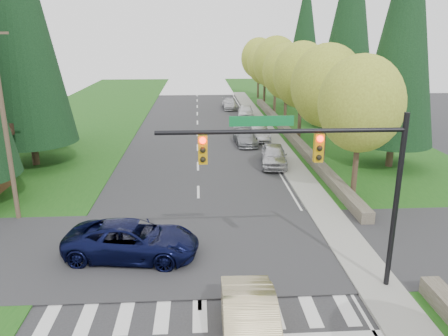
{
  "coord_description": "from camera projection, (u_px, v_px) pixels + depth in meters",
  "views": [
    {
      "loc": [
        0.05,
        -9.87,
        9.38
      ],
      "look_at": [
        1.34,
        11.37,
        2.8
      ],
      "focal_mm": 35.0,
      "sensor_mm": 36.0,
      "label": 1
    }
  ],
  "objects": [
    {
      "name": "grass_east",
      "position": [
        375.0,
        167.0,
        32.0
      ],
      "size": [
        14.0,
        110.0,
        0.06
      ],
      "primitive_type": "cube",
      "color": "#1A4D14",
      "rests_on": "ground"
    },
    {
      "name": "grass_west",
      "position": [
        12.0,
        173.0,
        30.49
      ],
      "size": [
        14.0,
        110.0,
        0.06
      ],
      "primitive_type": "cube",
      "color": "#1A4D14",
      "rests_on": "ground"
    },
    {
      "name": "cross_street",
      "position": [
        199.0,
        249.0,
        19.81
      ],
      "size": [
        120.0,
        8.0,
        0.1
      ],
      "primitive_type": "cube",
      "color": "#28282B",
      "rests_on": "ground"
    },
    {
      "name": "sidewalk_east",
      "position": [
        288.0,
        160.0,
        33.54
      ],
      "size": [
        1.8,
        80.0,
        0.13
      ],
      "primitive_type": "cube",
      "color": "gray",
      "rests_on": "ground"
    },
    {
      "name": "curb_east",
      "position": [
        277.0,
        160.0,
        33.49
      ],
      "size": [
        0.2,
        80.0,
        0.13
      ],
      "primitive_type": "cube",
      "color": "gray",
      "rests_on": "ground"
    },
    {
      "name": "stone_wall_north",
      "position": [
        289.0,
        133.0,
        41.18
      ],
      "size": [
        0.7,
        40.0,
        0.7
      ],
      "primitive_type": "cube",
      "color": "#4C4438",
      "rests_on": "ground"
    },
    {
      "name": "traffic_signal",
      "position": [
        322.0,
        165.0,
        15.25
      ],
      "size": [
        8.7,
        0.37,
        6.8
      ],
      "color": "black",
      "rests_on": "ground"
    },
    {
      "name": "utility_pole",
      "position": [
        5.0,
        123.0,
        21.55
      ],
      "size": [
        1.6,
        0.24,
        10.0
      ],
      "color": "#473828",
      "rests_on": "ground"
    },
    {
      "name": "decid_tree_0",
      "position": [
        361.0,
        104.0,
        24.41
      ],
      "size": [
        4.8,
        4.8,
        8.37
      ],
      "color": "#38281C",
      "rests_on": "ground"
    },
    {
      "name": "decid_tree_1",
      "position": [
        327.0,
        86.0,
        31.03
      ],
      "size": [
        5.2,
        5.2,
        8.8
      ],
      "color": "#38281C",
      "rests_on": "ground"
    },
    {
      "name": "decid_tree_2",
      "position": [
        302.0,
        75.0,
        37.66
      ],
      "size": [
        5.0,
        5.0,
        8.82
      ],
      "color": "#38281C",
      "rests_on": "ground"
    },
    {
      "name": "decid_tree_3",
      "position": [
        287.0,
        71.0,
        44.42
      ],
      "size": [
        5.0,
        5.0,
        8.55
      ],
      "color": "#38281C",
      "rests_on": "ground"
    },
    {
      "name": "decid_tree_4",
      "position": [
        276.0,
        63.0,
        50.98
      ],
      "size": [
        5.4,
        5.4,
        9.18
      ],
      "color": "#38281C",
      "rests_on": "ground"
    },
    {
      "name": "decid_tree_5",
      "position": [
        265.0,
        64.0,
        57.8
      ],
      "size": [
        4.8,
        4.8,
        8.3
      ],
      "color": "#38281C",
      "rests_on": "ground"
    },
    {
      "name": "decid_tree_6",
      "position": [
        259.0,
        58.0,
        64.38
      ],
      "size": [
        5.2,
        5.2,
        8.86
      ],
      "color": "#38281C",
      "rests_on": "ground"
    },
    {
      "name": "conifer_w_c",
      "position": [
        15.0,
        3.0,
        29.13
      ],
      "size": [
        6.46,
        6.46,
        20.8
      ],
      "color": "#38281C",
      "rests_on": "ground"
    },
    {
      "name": "conifer_w_e",
      "position": [
        21.0,
        21.0,
        35.03
      ],
      "size": [
        5.78,
        5.78,
        18.8
      ],
      "color": "#38281C",
      "rests_on": "ground"
    },
    {
      "name": "conifer_e_a",
      "position": [
        405.0,
        27.0,
        29.17
      ],
      "size": [
        5.44,
        5.44,
        17.8
      ],
      "color": "#38281C",
      "rests_on": "ground"
    },
    {
      "name": "conifer_e_b",
      "position": [
        350.0,
        18.0,
        42.28
      ],
      "size": [
        6.12,
        6.12,
        19.8
      ],
      "color": "#38281C",
      "rests_on": "ground"
    },
    {
      "name": "conifer_e_c",
      "position": [
        305.0,
        34.0,
        56.02
      ],
      "size": [
        5.1,
        5.1,
        16.8
      ],
      "color": "#38281C",
      "rests_on": "ground"
    },
    {
      "name": "sedan_champagne",
      "position": [
        251.0,
        326.0,
        13.34
      ],
      "size": [
        1.8,
        4.89,
        1.6
      ],
      "primitive_type": "imported",
      "rotation": [
        0.0,
        0.0,
        -0.02
      ],
      "color": "beige",
      "rests_on": "ground"
    },
    {
      "name": "suv_navy",
      "position": [
        132.0,
        240.0,
        18.92
      ],
      "size": [
        6.05,
        3.39,
        1.6
      ],
      "primitive_type": "imported",
      "rotation": [
        0.0,
        0.0,
        1.44
      ],
      "color": "black",
      "rests_on": "ground"
    },
    {
      "name": "parked_car_a",
      "position": [
        274.0,
        155.0,
        32.15
      ],
      "size": [
        2.36,
        4.75,
        1.56
      ],
      "primitive_type": "imported",
      "rotation": [
        0.0,
        0.0,
        -0.12
      ],
      "color": "silver",
      "rests_on": "ground"
    },
    {
      "name": "parked_car_b",
      "position": [
        245.0,
        137.0,
        38.29
      ],
      "size": [
        2.02,
        4.47,
        1.27
      ],
      "primitive_type": "imported",
      "rotation": [
        0.0,
        0.0,
        0.06
      ],
      "color": "gray",
      "rests_on": "ground"
    },
    {
      "name": "parked_car_c",
      "position": [
        259.0,
        133.0,
        39.96
      ],
      "size": [
        1.76,
        4.23,
        1.36
      ],
      "primitive_type": "imported",
      "rotation": [
        0.0,
        0.0,
        0.08
      ],
      "color": "#9E9EA3",
      "rests_on": "ground"
    },
    {
      "name": "parked_car_d",
      "position": [
        246.0,
        111.0,
        50.48
      ],
      "size": [
        2.19,
        4.49,
        1.48
      ],
      "primitive_type": "imported",
      "rotation": [
        0.0,
        0.0,
        -0.11
      ],
      "color": "white",
      "rests_on": "ground"
    },
    {
      "name": "parked_car_e",
      "position": [
        230.0,
        104.0,
        56.32
      ],
      "size": [
        1.92,
        4.47,
        1.28
      ],
      "primitive_type": "imported",
      "rotation": [
        0.0,
        0.0,
        0.03
      ],
      "color": "#AFAFB4",
      "rests_on": "ground"
    }
  ]
}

